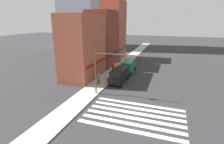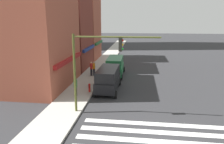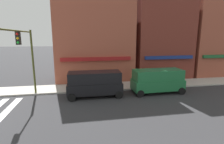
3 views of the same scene
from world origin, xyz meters
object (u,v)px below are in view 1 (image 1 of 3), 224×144
object	(u,v)px
van_green	(128,66)
traffic_signal	(106,66)
pedestrian_red_jacket	(113,67)
pedestrian_orange_vest	(114,67)
van_black	(119,75)
pedestrian_green_top	(99,79)
fire_hydrant	(107,80)

from	to	relation	value
van_green	traffic_signal	bearing A→B (deg)	177.96
traffic_signal	pedestrian_red_jacket	xyz separation A→B (m)	(10.81, 2.75, -3.21)
traffic_signal	pedestrian_orange_vest	xyz separation A→B (m)	(10.92, 2.44, -3.21)
van_black	pedestrian_green_top	distance (m)	3.57
traffic_signal	pedestrian_red_jacket	distance (m)	11.61
traffic_signal	van_green	world-z (taller)	traffic_signal
van_black	pedestrian_orange_vest	distance (m)	5.89
van_black	traffic_signal	bearing A→B (deg)	179.27
pedestrian_orange_vest	pedestrian_red_jacket	size ratio (longest dim) A/B	1.00
van_green	pedestrian_green_top	bearing A→B (deg)	160.90
traffic_signal	pedestrian_green_top	xyz separation A→B (m)	(3.33, 2.58, -3.21)
van_black	pedestrian_green_top	bearing A→B (deg)	130.94
pedestrian_green_top	pedestrian_red_jacket	size ratio (longest dim) A/B	1.00
traffic_signal	van_green	size ratio (longest dim) A/B	1.25
traffic_signal	pedestrian_red_jacket	bearing A→B (deg)	14.28
pedestrian_green_top	pedestrian_red_jacket	xyz separation A→B (m)	(7.48, 0.17, 0.00)
van_green	pedestrian_orange_vest	size ratio (longest dim) A/B	2.85
pedestrian_green_top	van_green	bearing A→B (deg)	-146.61
pedestrian_orange_vest	pedestrian_green_top	distance (m)	7.59
fire_hydrant	traffic_signal	bearing A→B (deg)	-161.28
van_green	pedestrian_orange_vest	world-z (taller)	van_green
pedestrian_orange_vest	pedestrian_green_top	xyz separation A→B (m)	(-7.59, 0.14, 0.00)
pedestrian_red_jacket	fire_hydrant	bearing A→B (deg)	-61.53
van_green	pedestrian_green_top	distance (m)	8.93
traffic_signal	fire_hydrant	world-z (taller)	traffic_signal
van_black	pedestrian_red_jacket	size ratio (longest dim) A/B	2.84
pedestrian_orange_vest	fire_hydrant	world-z (taller)	pedestrian_orange_vest
pedestrian_green_top	fire_hydrant	world-z (taller)	pedestrian_green_top
traffic_signal	pedestrian_orange_vest	size ratio (longest dim) A/B	3.56
pedestrian_green_top	fire_hydrant	bearing A→B (deg)	-167.51
pedestrian_orange_vest	pedestrian_red_jacket	world-z (taller)	same
pedestrian_red_jacket	van_green	bearing A→B (deg)	37.13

